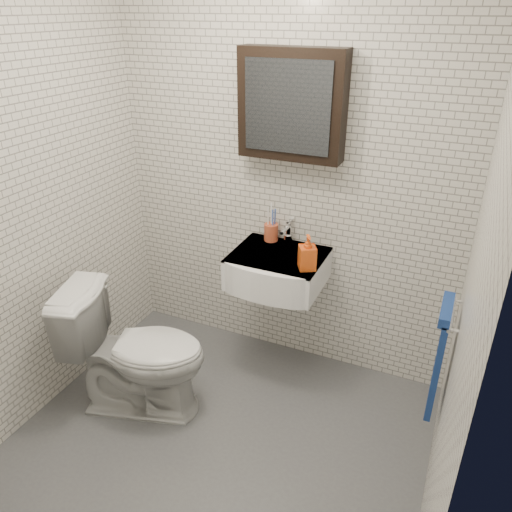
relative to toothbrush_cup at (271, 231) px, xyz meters
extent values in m
cube|color=#4F5157|center=(0.07, -0.94, -0.91)|extent=(2.20, 2.00, 0.01)
cube|color=silver|center=(0.07, 0.06, 0.34)|extent=(2.20, 0.02, 2.50)
cube|color=silver|center=(0.07, -1.94, 0.34)|extent=(2.20, 0.02, 2.50)
cube|color=silver|center=(-1.03, -0.94, 0.34)|extent=(0.02, 2.00, 2.50)
cube|color=silver|center=(1.17, -0.94, 0.34)|extent=(0.02, 2.00, 2.50)
cube|color=white|center=(0.12, -0.17, -0.16)|extent=(0.55, 0.45, 0.20)
cylinder|color=silver|center=(0.12, -0.15, -0.07)|extent=(0.31, 0.31, 0.02)
cylinder|color=silver|center=(0.12, -0.15, -0.07)|extent=(0.04, 0.04, 0.01)
cube|color=white|center=(0.12, -0.17, -0.07)|extent=(0.55, 0.45, 0.01)
cylinder|color=silver|center=(0.12, 0.00, -0.03)|extent=(0.06, 0.06, 0.06)
cylinder|color=silver|center=(0.12, 0.00, 0.03)|extent=(0.03, 0.03, 0.08)
cylinder|color=silver|center=(0.12, -0.06, 0.06)|extent=(0.02, 0.12, 0.02)
cube|color=silver|center=(0.12, 0.03, 0.08)|extent=(0.02, 0.09, 0.01)
cube|color=black|center=(0.12, -0.01, 0.79)|extent=(0.60, 0.14, 0.60)
cube|color=#3F444C|center=(0.12, -0.09, 0.79)|extent=(0.49, 0.01, 0.49)
cylinder|color=silver|center=(1.13, -0.59, 0.04)|extent=(0.02, 0.30, 0.02)
cylinder|color=silver|center=(1.15, -0.46, 0.04)|extent=(0.04, 0.02, 0.02)
cylinder|color=silver|center=(1.15, -0.72, 0.04)|extent=(0.04, 0.02, 0.02)
cube|color=navy|center=(1.11, -0.59, -0.23)|extent=(0.03, 0.26, 0.54)
cube|color=navy|center=(1.10, -0.59, 0.05)|extent=(0.05, 0.26, 0.05)
cylinder|color=#B24A2C|center=(0.00, 0.00, -0.01)|extent=(0.11, 0.11, 0.11)
cylinder|color=white|center=(-0.02, -0.01, 0.07)|extent=(0.02, 0.03, 0.21)
cylinder|color=#385AB4|center=(0.01, -0.01, 0.05)|extent=(0.02, 0.02, 0.19)
cylinder|color=white|center=(-0.01, 0.02, 0.07)|extent=(0.03, 0.04, 0.22)
cylinder|color=#385AB4|center=(0.02, 0.01, 0.06)|extent=(0.03, 0.04, 0.20)
imported|color=#DD5217|center=(0.33, -0.27, 0.04)|extent=(0.13, 0.13, 0.21)
imported|color=silver|center=(-0.49, -0.83, -0.51)|extent=(0.88, 0.65, 0.81)
camera|label=1|loc=(1.09, -2.67, 1.29)|focal=35.00mm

